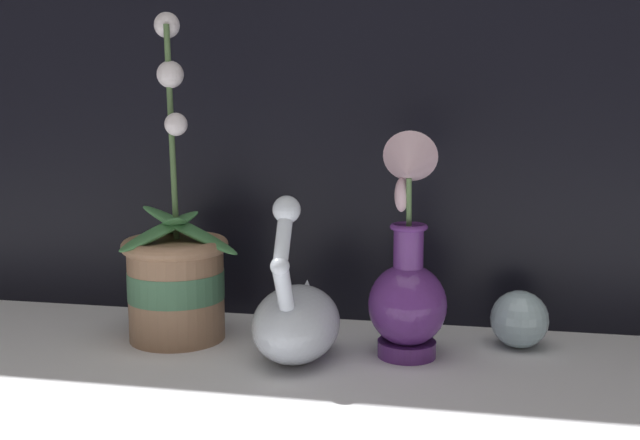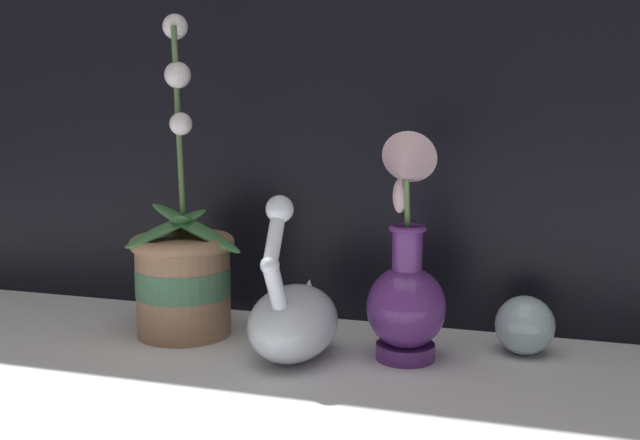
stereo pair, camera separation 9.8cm
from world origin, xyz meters
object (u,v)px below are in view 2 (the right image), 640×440
orchid_potted_plant (183,271)px  swan_figurine (294,317)px  glass_sphere (525,325)px  blue_vase (406,283)px

orchid_potted_plant → swan_figurine: 0.20m
orchid_potted_plant → swan_figurine: size_ratio=2.04×
glass_sphere → orchid_potted_plant: bearing=-173.6°
swan_figurine → glass_sphere: bearing=20.4°
orchid_potted_plant → blue_vase: bearing=-2.9°
orchid_potted_plant → swan_figurine: bearing=-16.1°
orchid_potted_plant → swan_figurine: (0.18, -0.05, -0.04)m
blue_vase → glass_sphere: 0.17m
swan_figurine → blue_vase: 0.15m
orchid_potted_plant → glass_sphere: orchid_potted_plant is taller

